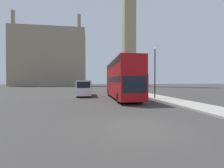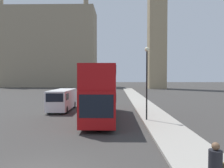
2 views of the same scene
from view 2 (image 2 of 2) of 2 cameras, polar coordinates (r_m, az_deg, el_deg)
building_block_distant at (r=86.21m, az=-16.16°, el=8.88°), size 34.91×14.01×34.83m
red_double_decker_bus at (r=18.97m, az=-2.64°, el=-1.53°), size 2.47×10.94×4.51m
white_van at (r=24.24m, az=-12.90°, el=-3.92°), size 2.00×6.08×2.24m
street_lamp at (r=17.89m, az=9.08°, el=3.02°), size 0.36×0.36×5.89m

